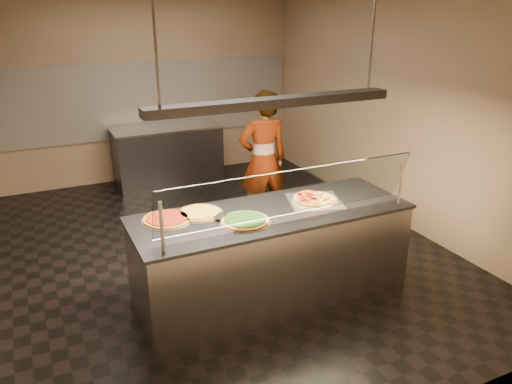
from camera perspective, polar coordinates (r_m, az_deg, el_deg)
name	(u,v)px	position (r m, az deg, el deg)	size (l,w,h in m)	color
ground	(216,250)	(6.03, -4.59, -6.57)	(5.00, 6.00, 0.02)	black
wall_back	(146,87)	(8.34, -12.47, 11.67)	(5.00, 0.02, 3.00)	#988162
wall_front	(395,234)	(3.01, 15.59, -4.63)	(5.00, 0.02, 3.00)	#988162
wall_right	(395,107)	(6.77, 15.55, 9.37)	(0.02, 6.00, 3.00)	#988162
tile_band	(147,100)	(8.35, -12.31, 10.29)	(4.90, 0.02, 1.20)	silver
serving_counter	(272,255)	(4.87, 1.81, -7.23)	(2.64, 0.94, 0.93)	#B7B7BC
sneeze_guard	(291,193)	(4.28, 4.00, -0.16)	(2.40, 0.18, 0.54)	#B7B7BC
perforated_tray	(315,200)	(4.93, 6.71, -0.97)	(0.63, 0.63, 0.01)	silver
half_pizza_pepperoni	(306,199)	(4.87, 5.71, -0.85)	(0.32, 0.46, 0.05)	olive
half_pizza_sausage	(323,197)	(4.97, 7.71, -0.57)	(0.32, 0.46, 0.04)	olive
pizza_spinach	(245,221)	(4.43, -1.26, -3.28)	(0.46, 0.46, 0.03)	silver
pizza_cheese	(200,213)	(4.63, -6.47, -2.35)	(0.44, 0.44, 0.03)	silver
pizza_tomato	(167,219)	(4.54, -10.14, -3.02)	(0.46, 0.46, 0.03)	silver
pizza_spatula	(211,215)	(4.53, -5.19, -2.63)	(0.24, 0.21, 0.02)	#B7B7BC
prep_table	(168,155)	(8.17, -10.04, 4.20)	(1.70, 0.74, 0.93)	#3B3B40
worker	(263,160)	(6.33, 0.83, 3.65)	(0.65, 0.43, 1.78)	#403B45
heat_lamp_housing	(274,102)	(4.38, 2.03, 10.20)	(2.30, 0.18, 0.08)	#3B3B40
lamp_rod_left	(155,40)	(3.95, -11.45, 16.66)	(0.02, 0.02, 1.01)	#B7B7BC
lamp_rod_right	(373,33)	(4.85, 13.19, 17.23)	(0.02, 0.02, 1.01)	#B7B7BC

